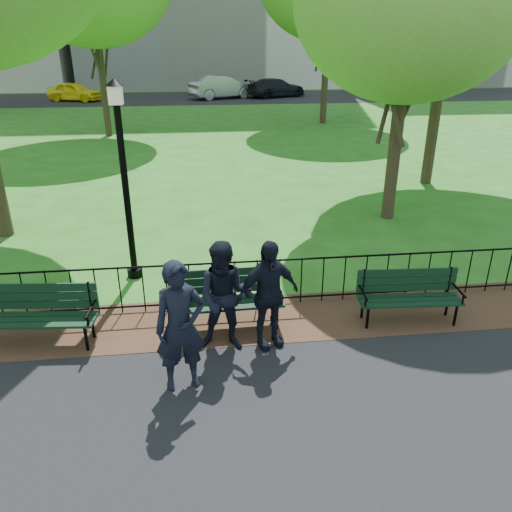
{
  "coord_description": "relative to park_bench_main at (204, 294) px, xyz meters",
  "views": [
    {
      "loc": [
        0.04,
        -5.89,
        4.51
      ],
      "look_at": [
        0.92,
        1.5,
        1.21
      ],
      "focal_mm": 35.0,
      "sensor_mm": 36.0,
      "label": 1
    }
  ],
  "objects": [
    {
      "name": "ground",
      "position": [
        -0.05,
        -1.3,
        -0.67
      ],
      "size": [
        120.0,
        120.0,
        0.0
      ],
      "primitive_type": "plane",
      "color": "#2C5E18"
    },
    {
      "name": "dirt_strip",
      "position": [
        -0.05,
        0.2,
        -0.65
      ],
      "size": [
        60.0,
        1.6,
        0.01
      ],
      "primitive_type": "cube",
      "color": "#372316",
      "rests_on": "ground"
    },
    {
      "name": "far_street",
      "position": [
        -0.05,
        33.7,
        -0.66
      ],
      "size": [
        70.0,
        9.0,
        0.01
      ],
      "primitive_type": "cube",
      "color": "black",
      "rests_on": "ground"
    },
    {
      "name": "iron_fence",
      "position": [
        -0.05,
        0.7,
        -0.17
      ],
      "size": [
        24.06,
        0.06,
        1.0
      ],
      "color": "black",
      "rests_on": "ground"
    },
    {
      "name": "park_bench_main",
      "position": [
        0.0,
        0.0,
        0.0
      ],
      "size": [
        1.93,
        0.63,
        1.06
      ],
      "rotation": [
        0.0,
        0.0,
        0.03
      ],
      "color": "black",
      "rests_on": "ground"
    },
    {
      "name": "park_bench_left_a",
      "position": [
        -2.62,
        -0.06,
        -0.07
      ],
      "size": [
        1.89,
        0.73,
        1.05
      ],
      "rotation": [
        0.0,
        0.0,
        -0.09
      ],
      "color": "black",
      "rests_on": "ground"
    },
    {
      "name": "park_bench_right_a",
      "position": [
        3.43,
        -0.09,
        -0.11
      ],
      "size": [
        1.75,
        0.64,
        0.98
      ],
      "rotation": [
        0.0,
        0.0,
        -0.06
      ],
      "color": "black",
      "rests_on": "ground"
    },
    {
      "name": "lamppost",
      "position": [
        -1.38,
        2.18,
        1.42
      ],
      "size": [
        0.34,
        0.34,
        3.83
      ],
      "color": "black",
      "rests_on": "ground"
    },
    {
      "name": "tree_near_e",
      "position": [
        5.0,
        5.04,
        4.57
      ],
      "size": [
        5.42,
        5.42,
        7.56
      ],
      "color": "#2D2116",
      "rests_on": "ground"
    },
    {
      "name": "person_left",
      "position": [
        -0.34,
        -1.42,
        0.28
      ],
      "size": [
        0.76,
        0.58,
        1.88
      ],
      "primitive_type": "imported",
      "rotation": [
        0.0,
        0.0,
        0.2
      ],
      "color": "black",
      "rests_on": "asphalt_path"
    },
    {
      "name": "person_mid",
      "position": [
        0.31,
        -0.58,
        0.23
      ],
      "size": [
        0.93,
        0.59,
        1.77
      ],
      "primitive_type": "imported",
      "rotation": [
        0.0,
        0.0,
        -0.17
      ],
      "color": "black",
      "rests_on": "asphalt_path"
    },
    {
      "name": "person_right",
      "position": [
        0.96,
        -0.56,
        0.23
      ],
      "size": [
        1.11,
        0.74,
        1.76
      ],
      "primitive_type": "imported",
      "rotation": [
        0.0,
        0.0,
        0.34
      ],
      "color": "black",
      "rests_on": "asphalt_path"
    },
    {
      "name": "taxi",
      "position": [
        -8.78,
        32.65,
        0.02
      ],
      "size": [
        4.3,
        3.01,
        1.36
      ],
      "primitive_type": "imported",
      "rotation": [
        0.0,
        0.0,
        1.18
      ],
      "color": "yellow",
      "rests_on": "far_street"
    },
    {
      "name": "sedan_silver",
      "position": [
        2.16,
        32.98,
        0.18
      ],
      "size": [
        5.34,
        3.7,
        1.67
      ],
      "primitive_type": "imported",
      "rotation": [
        0.0,
        0.0,
        2.0
      ],
      "color": "#A6A8AD",
      "rests_on": "far_street"
    },
    {
      "name": "sedan_dark",
      "position": [
        6.4,
        33.45,
        0.05
      ],
      "size": [
        5.24,
        3.81,
        1.41
      ],
      "primitive_type": "imported",
      "rotation": [
        0.0,
        0.0,
        2.0
      ],
      "color": "black",
      "rests_on": "far_street"
    }
  ]
}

